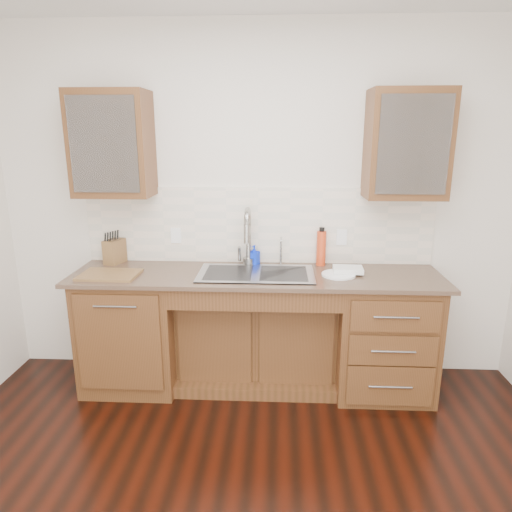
{
  "coord_description": "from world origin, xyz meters",
  "views": [
    {
      "loc": [
        0.16,
        -1.75,
        1.91
      ],
      "look_at": [
        0.0,
        1.4,
        1.05
      ],
      "focal_mm": 32.0,
      "sensor_mm": 36.0,
      "label": 1
    }
  ],
  "objects_px": {
    "plate": "(339,275)",
    "soap_bottle": "(254,255)",
    "water_bottle": "(321,248)",
    "cutting_board": "(110,275)",
    "knife_block": "(115,251)"
  },
  "relations": [
    {
      "from": "plate",
      "to": "soap_bottle",
      "type": "bearing_deg",
      "value": 158.3
    },
    {
      "from": "water_bottle",
      "to": "cutting_board",
      "type": "height_order",
      "value": "water_bottle"
    },
    {
      "from": "knife_block",
      "to": "cutting_board",
      "type": "xyz_separation_m",
      "value": [
        0.07,
        -0.33,
        -0.09
      ]
    },
    {
      "from": "soap_bottle",
      "to": "knife_block",
      "type": "relative_size",
      "value": 0.82
    },
    {
      "from": "water_bottle",
      "to": "cutting_board",
      "type": "bearing_deg",
      "value": -167.06
    },
    {
      "from": "water_bottle",
      "to": "knife_block",
      "type": "height_order",
      "value": "water_bottle"
    },
    {
      "from": "water_bottle",
      "to": "plate",
      "type": "relative_size",
      "value": 1.1
    },
    {
      "from": "soap_bottle",
      "to": "water_bottle",
      "type": "height_order",
      "value": "water_bottle"
    },
    {
      "from": "plate",
      "to": "knife_block",
      "type": "distance_m",
      "value": 1.74
    },
    {
      "from": "plate",
      "to": "cutting_board",
      "type": "bearing_deg",
      "value": -176.81
    },
    {
      "from": "plate",
      "to": "knife_block",
      "type": "relative_size",
      "value": 1.29
    },
    {
      "from": "water_bottle",
      "to": "cutting_board",
      "type": "relative_size",
      "value": 0.66
    },
    {
      "from": "plate",
      "to": "knife_block",
      "type": "height_order",
      "value": "knife_block"
    },
    {
      "from": "soap_bottle",
      "to": "plate",
      "type": "bearing_deg",
      "value": 0.78
    },
    {
      "from": "cutting_board",
      "to": "knife_block",
      "type": "bearing_deg",
      "value": 102.46
    }
  ]
}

